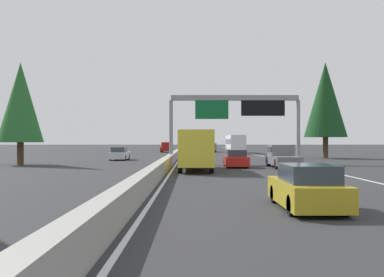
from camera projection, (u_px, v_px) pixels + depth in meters
ground_plane at (179, 157)px, 61.13m from camera, size 320.00×320.00×0.00m
median_barrier at (181, 150)px, 81.13m from camera, size 180.00×0.56×0.90m
shoulder_stripe_right at (253, 154)px, 71.13m from camera, size 160.00×0.16×0.01m
shoulder_stripe_median at (183, 154)px, 71.13m from camera, size 160.00×0.16×0.01m
sign_gantry_overhead at (236, 109)px, 43.03m from camera, size 0.50×12.68×6.60m
sedan_mid_right at (307, 188)px, 14.58m from camera, size 4.40×1.80×1.47m
pickup_far_left at (282, 156)px, 36.83m from camera, size 5.60×2.00×1.86m
bus_distant_a at (235, 143)px, 77.34m from camera, size 11.50×2.55×3.10m
sedan_distant_b at (192, 146)px, 113.62m from camera, size 4.40×1.80×1.47m
minivan_far_right at (211, 147)px, 84.46m from camera, size 5.00×1.95×1.69m
sedan_near_center at (236, 159)px, 37.08m from camera, size 4.40×1.80×1.47m
box_truck_mid_center at (196, 149)px, 32.89m from camera, size 8.50×2.40×2.95m
oncoming_near at (167, 147)px, 83.60m from camera, size 5.60×2.00×1.86m
oncoming_far at (120, 154)px, 50.44m from camera, size 4.40×1.80×1.47m
conifer_right_mid at (325, 100)px, 55.29m from camera, size 5.26×5.26×11.95m
conifer_left_near at (20, 103)px, 40.59m from camera, size 4.12×4.12×9.35m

